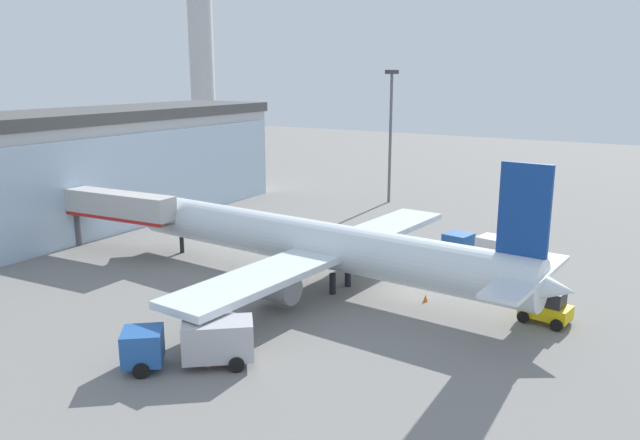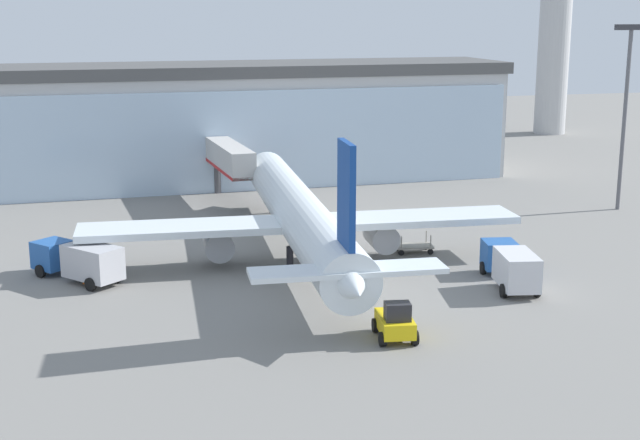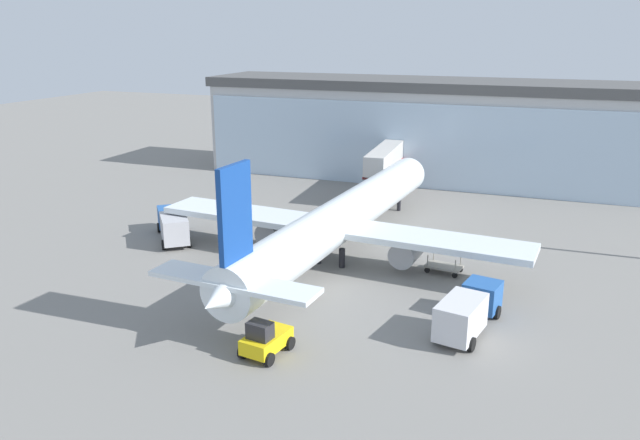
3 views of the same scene
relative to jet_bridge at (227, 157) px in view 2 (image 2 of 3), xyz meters
The scene contains 11 objects.
ground 28.38m from the jet_bridge, 84.18° to the right, with size 240.00×240.00×0.00m, color gray.
terminal_building 11.68m from the jet_bridge, 75.71° to the left, with size 58.27×13.53×12.48m.
jet_bridge is the anchor object (origin of this frame).
apron_light_mast 36.86m from the jet_bridge, 19.25° to the right, with size 3.20×0.40×16.73m.
airplane 21.31m from the jet_bridge, 84.66° to the right, with size 31.86×39.58×11.03m.
catering_truck 26.50m from the jet_bridge, 121.33° to the right, with size 6.34×7.03×2.65m.
fuel_truck 34.16m from the jet_bridge, 65.62° to the right, with size 3.58×7.58×2.65m.
baggage_cart 24.34m from the jet_bridge, 63.28° to the right, with size 2.99×1.97×1.50m.
pushback_tug 38.64m from the jet_bridge, 84.96° to the right, with size 2.56×3.43×2.30m.
safety_cone_nose 30.29m from the jet_bridge, 84.44° to the right, with size 0.36×0.36×0.55m, color orange.
safety_cone_wingtip 27.13m from the jet_bridge, 119.98° to the right, with size 0.36×0.36×0.55m, color orange.
Camera 2 is at (-15.44, -54.88, 17.98)m, focal length 50.00 mm.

